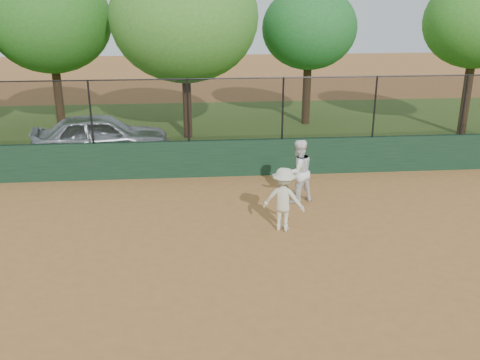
{
  "coord_description": "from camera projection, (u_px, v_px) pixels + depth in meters",
  "views": [
    {
      "loc": [
        -0.32,
        -10.56,
        5.8
      ],
      "look_at": [
        0.8,
        2.2,
        1.2
      ],
      "focal_mm": 40.0,
      "sensor_mm": 36.0,
      "label": 1
    }
  ],
  "objects": [
    {
      "name": "player_second",
      "position": [
        298.0,
        171.0,
        15.12
      ],
      "size": [
        1.1,
        1.0,
        1.84
      ],
      "primitive_type": "imported",
      "rotation": [
        0.0,
        0.0,
        3.56
      ],
      "color": "white",
      "rests_on": "ground"
    },
    {
      "name": "fence_assembly",
      "position": [
        203.0,
        109.0,
        16.75
      ],
      "size": [
        26.0,
        0.06,
        2.0
      ],
      "color": "black",
      "rests_on": "back_wall"
    },
    {
      "name": "ground",
      "position": [
        213.0,
        265.0,
        11.88
      ],
      "size": [
        80.0,
        80.0,
        0.0
      ],
      "primitive_type": "plane",
      "color": "#AA6C37",
      "rests_on": "ground"
    },
    {
      "name": "parked_car",
      "position": [
        101.0,
        136.0,
        19.11
      ],
      "size": [
        5.05,
        2.67,
        1.64
      ],
      "primitive_type": "imported",
      "rotation": [
        0.0,
        0.0,
        1.73
      ],
      "color": "silver",
      "rests_on": "ground"
    },
    {
      "name": "grass_strip",
      "position": [
        202.0,
        130.0,
        23.13
      ],
      "size": [
        36.0,
        12.0,
        0.01
      ],
      "primitive_type": "cube",
      "color": "#38571B",
      "rests_on": "ground"
    },
    {
      "name": "tree_3",
      "position": [
        309.0,
        28.0,
        22.94
      ],
      "size": [
        4.1,
        3.73,
        5.97
      ],
      "color": "#412915",
      "rests_on": "ground"
    },
    {
      "name": "tree_2",
      "position": [
        184.0,
        18.0,
        20.54
      ],
      "size": [
        5.75,
        5.23,
        7.23
      ],
      "color": "#452A18",
      "rests_on": "ground"
    },
    {
      "name": "tree_1",
      "position": [
        50.0,
        20.0,
        21.75
      ],
      "size": [
        5.0,
        4.54,
        6.76
      ],
      "color": "#442C17",
      "rests_on": "ground"
    },
    {
      "name": "tree_4",
      "position": [
        477.0,
        22.0,
        21.03
      ],
      "size": [
        4.22,
        3.84,
        6.39
      ],
      "color": "#432D18",
      "rests_on": "ground"
    },
    {
      "name": "back_wall",
      "position": [
        205.0,
        159.0,
        17.31
      ],
      "size": [
        26.0,
        0.2,
        1.2
      ],
      "primitive_type": "cube",
      "color": "#1A3A24",
      "rests_on": "ground"
    },
    {
      "name": "player_main",
      "position": [
        284.0,
        199.0,
        13.37
      ],
      "size": [
        1.22,
        0.97,
        1.75
      ],
      "color": "beige",
      "rests_on": "ground"
    }
  ]
}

